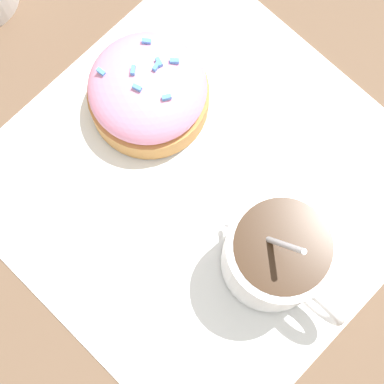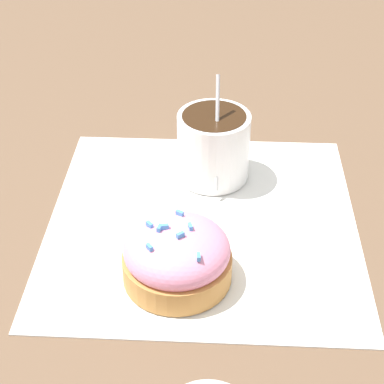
{
  "view_description": "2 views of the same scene",
  "coord_description": "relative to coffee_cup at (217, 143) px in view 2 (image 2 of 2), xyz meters",
  "views": [
    {
      "loc": [
        0.1,
        -0.09,
        0.5
      ],
      "look_at": [
        0.01,
        -0.02,
        0.04
      ],
      "focal_mm": 60.0,
      "sensor_mm": 36.0,
      "label": 1
    },
    {
      "loc": [
        -0.49,
        -0.07,
        0.41
      ],
      "look_at": [
        -0.0,
        0.01,
        0.04
      ],
      "focal_mm": 60.0,
      "sensor_mm": 36.0,
      "label": 2
    }
  ],
  "objects": [
    {
      "name": "ground_plane",
      "position": [
        -0.08,
        0.0,
        -0.04
      ],
      "size": [
        3.0,
        3.0,
        0.0
      ],
      "primitive_type": "plane",
      "color": "brown"
    },
    {
      "name": "paper_napkin",
      "position": [
        -0.08,
        0.0,
        -0.04
      ],
      "size": [
        0.34,
        0.33,
        0.0
      ],
      "color": "white",
      "rests_on": "ground_plane"
    },
    {
      "name": "coffee_cup",
      "position": [
        0.0,
        0.0,
        0.0
      ],
      "size": [
        0.11,
        0.08,
        0.12
      ],
      "color": "white",
      "rests_on": "paper_napkin"
    },
    {
      "name": "frosted_pastry",
      "position": [
        -0.16,
        0.01,
        -0.02
      ],
      "size": [
        0.1,
        0.1,
        0.06
      ],
      "color": "#C18442",
      "rests_on": "paper_napkin"
    }
  ]
}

